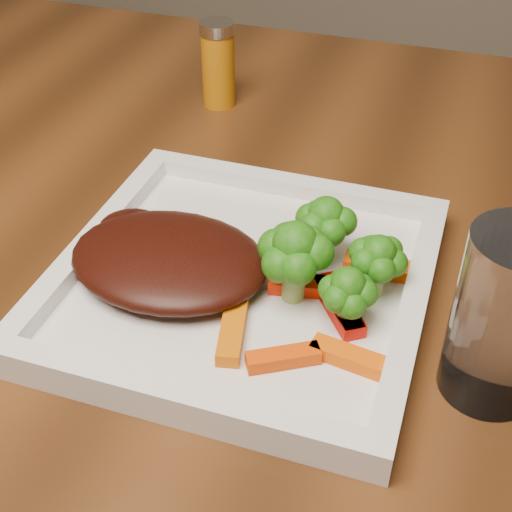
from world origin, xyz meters
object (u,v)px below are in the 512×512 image
(steak, at_px, (169,260))
(spice_shaker, at_px, (218,65))
(dining_table, at_px, (175,466))
(plate, at_px, (243,285))
(drinking_glass, at_px, (504,318))

(steak, xyz_separation_m, spice_shaker, (-0.08, 0.30, 0.02))
(dining_table, xyz_separation_m, plate, (0.12, -0.07, 0.38))
(dining_table, xyz_separation_m, drinking_glass, (0.30, -0.11, 0.44))
(dining_table, bearing_deg, plate, -32.05)
(plate, relative_size, spice_shaker, 2.93)
(dining_table, height_order, spice_shaker, spice_shaker)
(plate, bearing_deg, drinking_glass, -11.58)
(dining_table, distance_m, plate, 0.41)
(steak, relative_size, spice_shaker, 1.65)
(spice_shaker, distance_m, drinking_glass, 0.45)
(plate, height_order, steak, steak)
(dining_table, distance_m, drinking_glass, 0.54)
(plate, bearing_deg, steak, -166.66)
(steak, relative_size, drinking_glass, 1.26)
(steak, distance_m, drinking_glass, 0.24)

